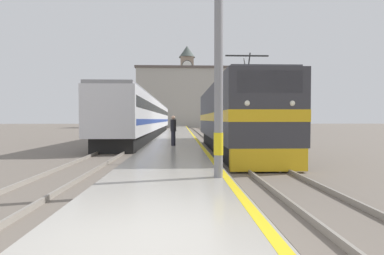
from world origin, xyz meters
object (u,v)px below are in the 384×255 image
(person_on_platform, at_px, (173,130))
(clock_tower, at_px, (187,84))
(passenger_train, at_px, (148,118))
(catenary_mast, at_px, (222,26))
(locomotive_train, at_px, (233,118))

(person_on_platform, bearing_deg, clock_tower, 88.08)
(passenger_train, xyz_separation_m, person_on_platform, (3.39, -18.06, -0.84))
(passenger_train, bearing_deg, catenary_mast, -79.94)
(locomotive_train, distance_m, catenary_mast, 10.14)
(locomotive_train, relative_size, catenary_mast, 1.83)
(person_on_platform, bearing_deg, passenger_train, 100.64)
(locomotive_train, xyz_separation_m, catenary_mast, (-2.01, -9.65, 2.38))
(person_on_platform, bearing_deg, locomotive_train, -1.32)
(locomotive_train, relative_size, clock_tower, 0.67)
(locomotive_train, xyz_separation_m, person_on_platform, (-3.55, 0.08, -0.71))
(passenger_train, bearing_deg, locomotive_train, -69.06)
(locomotive_train, height_order, catenary_mast, catenary_mast)
(clock_tower, bearing_deg, catenary_mast, -90.49)
(catenary_mast, relative_size, person_on_platform, 4.52)
(catenary_mast, relative_size, clock_tower, 0.36)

